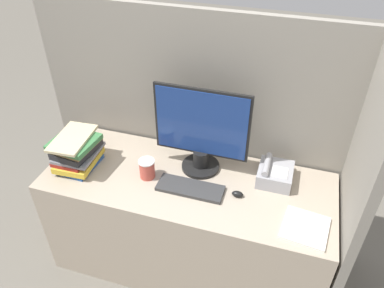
# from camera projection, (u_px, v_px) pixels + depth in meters

# --- Properties ---
(cubicle_panel_rear) EXTENTS (2.05, 0.04, 1.59)m
(cubicle_panel_rear) POSITION_uv_depth(u_px,v_px,m) (204.00, 136.00, 2.36)
(cubicle_panel_rear) COLOR gray
(cubicle_panel_rear) RESTS_ON ground_plane
(cubicle_panel_right) EXTENTS (0.04, 0.69, 1.59)m
(cubicle_panel_right) POSITION_uv_depth(u_px,v_px,m) (350.00, 201.00, 1.90)
(cubicle_panel_right) COLOR gray
(cubicle_panel_right) RESTS_ON ground_plane
(desk) EXTENTS (1.65, 0.63, 0.73)m
(desk) POSITION_uv_depth(u_px,v_px,m) (187.00, 223.00, 2.34)
(desk) COLOR tan
(desk) RESTS_ON ground_plane
(monitor) EXTENTS (0.54, 0.22, 0.52)m
(monitor) POSITION_uv_depth(u_px,v_px,m) (201.00, 134.00, 2.07)
(monitor) COLOR black
(monitor) RESTS_ON desk
(keyboard) EXTENTS (0.37, 0.13, 0.02)m
(keyboard) POSITION_uv_depth(u_px,v_px,m) (190.00, 188.00, 2.06)
(keyboard) COLOR #333333
(keyboard) RESTS_ON desk
(mouse) EXTENTS (0.06, 0.04, 0.03)m
(mouse) POSITION_uv_depth(u_px,v_px,m) (237.00, 194.00, 2.01)
(mouse) COLOR black
(mouse) RESTS_ON desk
(coffee_cup) EXTENTS (0.09, 0.09, 0.12)m
(coffee_cup) POSITION_uv_depth(u_px,v_px,m) (147.00, 169.00, 2.12)
(coffee_cup) COLOR #BF4C3F
(coffee_cup) RESTS_ON desk
(book_stack) EXTENTS (0.26, 0.31, 0.21)m
(book_stack) POSITION_uv_depth(u_px,v_px,m) (76.00, 151.00, 2.17)
(book_stack) COLOR #264C8C
(book_stack) RESTS_ON desk
(desk_telephone) EXTENTS (0.19, 0.20, 0.12)m
(desk_telephone) POSITION_uv_depth(u_px,v_px,m) (275.00, 174.00, 2.10)
(desk_telephone) COLOR #99999E
(desk_telephone) RESTS_ON desk
(paper_pile) EXTENTS (0.24, 0.24, 0.01)m
(paper_pile) POSITION_uv_depth(u_px,v_px,m) (305.00, 228.00, 1.84)
(paper_pile) COLOR white
(paper_pile) RESTS_ON desk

